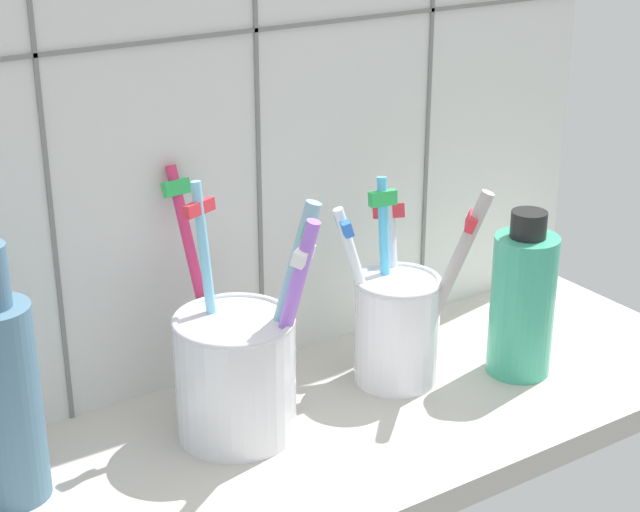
{
  "coord_description": "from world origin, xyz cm",
  "views": [
    {
      "loc": [
        -37.25,
        -53.61,
        41.45
      ],
      "look_at": [
        0.0,
        2.68,
        13.8
      ],
      "focal_mm": 58.87,
      "sensor_mm": 36.0,
      "label": 1
    }
  ],
  "objects_px": {
    "ceramic_vase": "(4,394)",
    "toothbrush_cup_right": "(397,321)",
    "soap_bottle": "(522,301)",
    "toothbrush_cup_left": "(237,368)"
  },
  "relations": [
    {
      "from": "toothbrush_cup_left",
      "to": "ceramic_vase",
      "type": "height_order",
      "value": "toothbrush_cup_left"
    },
    {
      "from": "toothbrush_cup_right",
      "to": "soap_bottle",
      "type": "height_order",
      "value": "toothbrush_cup_right"
    },
    {
      "from": "ceramic_vase",
      "to": "toothbrush_cup_right",
      "type": "bearing_deg",
      "value": -2.3
    },
    {
      "from": "toothbrush_cup_left",
      "to": "toothbrush_cup_right",
      "type": "distance_m",
      "value": 0.14
    },
    {
      "from": "toothbrush_cup_left",
      "to": "soap_bottle",
      "type": "height_order",
      "value": "toothbrush_cup_left"
    },
    {
      "from": "ceramic_vase",
      "to": "soap_bottle",
      "type": "distance_m",
      "value": 0.39
    },
    {
      "from": "toothbrush_cup_left",
      "to": "soap_bottle",
      "type": "relative_size",
      "value": 1.36
    },
    {
      "from": "soap_bottle",
      "to": "toothbrush_cup_left",
      "type": "bearing_deg",
      "value": 169.38
    },
    {
      "from": "soap_bottle",
      "to": "toothbrush_cup_right",
      "type": "bearing_deg",
      "value": 153.7
    },
    {
      "from": "toothbrush_cup_right",
      "to": "ceramic_vase",
      "type": "bearing_deg",
      "value": 177.7
    }
  ]
}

